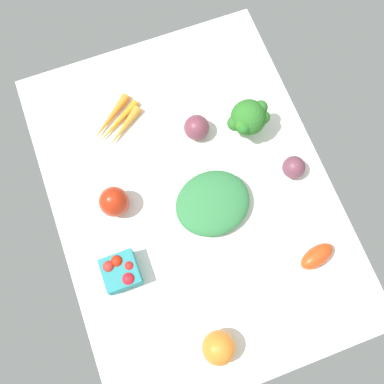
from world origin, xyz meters
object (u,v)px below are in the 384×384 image
Objects in this scene: red_onion_center at (197,128)px; berry_basket at (121,271)px; heirloom_tomato_orange at (219,348)px; red_onion_near_basket at (294,167)px; broccoli_head at (248,118)px; leafy_greens_clump at (213,203)px; roma_tomato at (317,256)px; bell_pepper_red at (114,202)px; carrot_bunch at (117,122)px.

berry_basket is at bearing -46.20° from red_onion_center.
red_onion_near_basket is at bearing 135.08° from heirloom_tomato_orange.
broccoli_head is 0.64× the size of leafy_greens_clump.
broccoli_head is 1.83× the size of red_onion_center.
berry_basket is 31.16cm from heirloom_tomato_orange.
red_onion_near_basket is at bearing 66.06° from roma_tomato.
red_onion_center is (-4.36, -13.48, -4.68)cm from broccoli_head.
leafy_greens_clump is (17.82, -17.12, -5.40)cm from broccoli_head.
bell_pepper_red is (8.81, -41.98, -3.52)cm from broccoli_head.
heirloom_tomato_orange reaches higher than berry_basket.
broccoli_head reaches higher than bell_pepper_red.
bell_pepper_red is at bearing -163.75° from heirloom_tomato_orange.
red_onion_center reaches higher than carrot_bunch.
broccoli_head is 43.04cm from bell_pepper_red.
berry_basket is at bearing -72.63° from leafy_greens_clump.
broccoli_head is 18.59cm from red_onion_near_basket.
carrot_bunch is 38.10cm from broccoli_head.
roma_tomato is 25.07cm from red_onion_near_basket.
bell_pepper_red is (-44.21, -12.88, 0.56)cm from heirloom_tomato_orange.
roma_tomato is at bearing 34.06° from carrot_bunch.
carrot_bunch is at bearing 164.36° from berry_basket.
leafy_greens_clump is (22.18, -3.64, -0.72)cm from red_onion_center.
heirloom_tomato_orange reaches higher than red_onion_center.
heirloom_tomato_orange is 37.21cm from leafy_greens_clump.
red_onion_near_basket is at bearing 101.30° from berry_basket.
broccoli_head is (-26.87, 46.03, 4.78)cm from berry_basket.
heirloom_tomato_orange is at bearing -44.92° from red_onion_near_basket.
heirloom_tomato_orange is (53.02, -29.10, -4.08)cm from broccoli_head.
red_onion_near_basket is at bearing 45.92° from red_onion_center.
roma_tomato is 0.75× the size of broccoli_head.
broccoli_head reaches higher than roma_tomato.
roma_tomato is 1.04× the size of bell_pepper_red.
bell_pepper_red is at bearing -109.92° from leafy_greens_clump.
carrot_bunch is at bearing -113.58° from broccoli_head.
broccoli_head is 14.92cm from red_onion_center.
broccoli_head reaches higher than leafy_greens_clump.
roma_tomato is 1.37× the size of red_onion_center.
leafy_greens_clump is (-9.05, 28.92, -0.62)cm from berry_basket.
broccoli_head is 1.39× the size of bell_pepper_red.
leafy_greens_clump is (-23.01, -20.52, 0.40)cm from roma_tomato.
berry_basket is at bearing -12.64° from bell_pepper_red.
carrot_bunch is at bearing -117.01° from red_onion_center.
roma_tomato is 0.59× the size of carrot_bunch.
heirloom_tomato_orange reaches higher than carrot_bunch.
broccoli_head is 60.62cm from heirloom_tomato_orange.
heirloom_tomato_orange is at bearing -18.80° from leafy_greens_clump.
berry_basket is 0.68× the size of broccoli_head.
roma_tomato reaches higher than carrot_bunch.
red_onion_center is 0.76× the size of bell_pepper_red.
bell_pepper_red is at bearing -17.86° from carrot_bunch.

